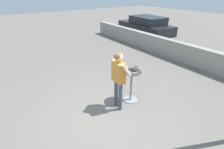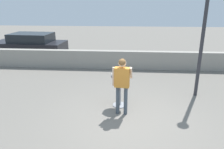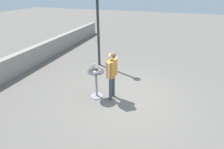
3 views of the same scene
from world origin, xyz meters
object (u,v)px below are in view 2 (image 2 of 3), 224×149
(standing_person, at_px, (122,79))
(coffee_mug, at_px, (113,75))
(street_lamp, at_px, (205,16))
(laptop, at_px, (121,74))
(parked_car_near_street, at_px, (30,45))
(cafe_table, at_px, (120,89))

(standing_person, bearing_deg, coffee_mug, 120.34)
(coffee_mug, bearing_deg, street_lamp, 20.24)
(laptop, relative_size, standing_person, 0.22)
(coffee_mug, distance_m, street_lamp, 3.54)
(standing_person, bearing_deg, laptop, 95.98)
(parked_car_near_street, bearing_deg, laptop, -47.24)
(coffee_mug, xyz_separation_m, parked_car_near_street, (-5.48, 6.28, -0.32))
(standing_person, relative_size, street_lamp, 0.40)
(street_lamp, bearing_deg, standing_person, -149.03)
(street_lamp, bearing_deg, coffee_mug, -159.76)
(coffee_mug, distance_m, standing_person, 0.58)
(cafe_table, height_order, standing_person, standing_person)
(coffee_mug, relative_size, parked_car_near_street, 0.03)
(cafe_table, distance_m, parked_car_near_street, 8.44)
(standing_person, bearing_deg, cafe_table, 97.75)
(standing_person, xyz_separation_m, street_lamp, (2.62, 1.57, 1.67))
(parked_car_near_street, bearing_deg, standing_person, -49.55)
(parked_car_near_street, distance_m, street_lamp, 10.08)
(laptop, height_order, street_lamp, street_lamp)
(cafe_table, xyz_separation_m, laptop, (0.01, 0.05, 0.48))
(laptop, relative_size, coffee_mug, 3.08)
(cafe_table, bearing_deg, laptop, 75.35)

